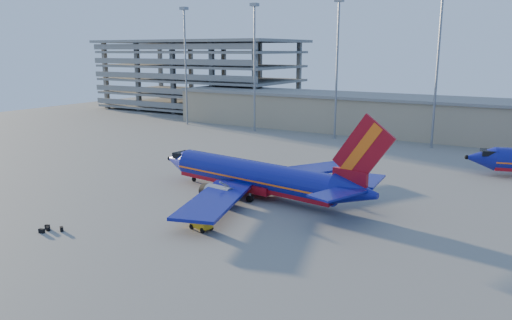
% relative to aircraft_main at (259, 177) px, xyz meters
% --- Properties ---
extents(ground, '(220.00, 220.00, 0.00)m').
position_rel_aircraft_main_xyz_m(ground, '(-3.14, -0.78, -2.55)').
color(ground, slate).
rests_on(ground, ground).
extents(terminal_building, '(122.00, 16.00, 8.50)m').
position_rel_aircraft_main_xyz_m(terminal_building, '(6.86, 57.22, 1.77)').
color(terminal_building, tan).
rests_on(terminal_building, ground).
extents(parking_garage, '(62.00, 32.00, 21.40)m').
position_rel_aircraft_main_xyz_m(parking_garage, '(-65.14, 73.27, 9.18)').
color(parking_garage, slate).
rests_on(parking_garage, ground).
extents(light_mast_row, '(101.60, 1.60, 28.65)m').
position_rel_aircraft_main_xyz_m(light_mast_row, '(1.86, 45.22, 15.01)').
color(light_mast_row, gray).
rests_on(light_mast_row, ground).
extents(aircraft_main, '(35.15, 33.62, 11.93)m').
position_rel_aircraft_main_xyz_m(aircraft_main, '(0.00, 0.00, 0.00)').
color(aircraft_main, navy).
rests_on(aircraft_main, ground).
extents(baggage_tug, '(2.53, 1.83, 1.65)m').
position_rel_aircraft_main_xyz_m(baggage_tug, '(1.11, -13.67, -1.69)').
color(baggage_tug, yellow).
rests_on(baggage_tug, ground).
extents(luggage_pile, '(2.39, 1.89, 0.49)m').
position_rel_aircraft_main_xyz_m(luggage_pile, '(-12.17, -22.24, -2.31)').
color(luggage_pile, black).
rests_on(luggage_pile, ground).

